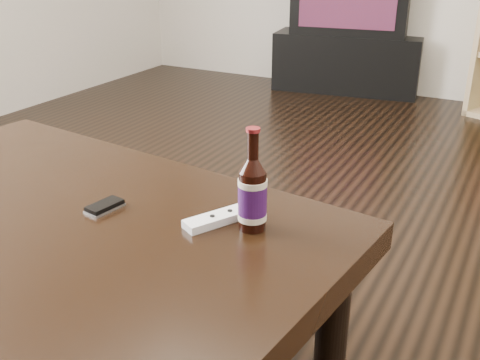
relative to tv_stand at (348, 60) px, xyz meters
The scene contains 6 objects.
floor 3.08m from the tv_stand, 75.99° to the right, with size 5.00×6.00×0.01m, color black.
tv_stand is the anchor object (origin of this frame).
coffee_table 3.35m from the tv_stand, 83.75° to the right, with size 1.41×0.93×0.50m.
beer_bottle 3.31m from the tv_stand, 75.87° to the right, with size 0.07×0.07×0.23m.
phone 3.32m from the tv_stand, 82.00° to the right, with size 0.06×0.10×0.02m.
remote 3.30m from the tv_stand, 77.21° to the right, with size 0.12×0.17×0.02m.
Camera 1 is at (0.55, -1.18, 1.08)m, focal length 42.00 mm.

